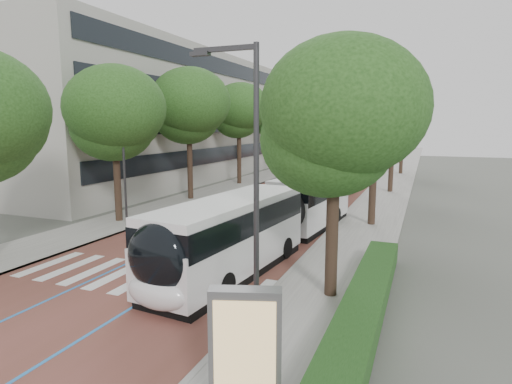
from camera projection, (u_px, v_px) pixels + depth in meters
ground at (122, 287)px, 16.52m from camera, size 160.00×160.00×0.00m
road at (333, 175)px, 53.21m from camera, size 11.00×140.00×0.02m
sidewalk_left at (277, 172)px, 55.95m from camera, size 4.00×140.00×0.12m
sidewalk_right at (397, 177)px, 50.45m from camera, size 4.00×140.00×0.12m
kerb_left at (290, 173)px, 55.25m from camera, size 0.20×140.00×0.14m
kerb_right at (380, 177)px, 51.14m from camera, size 0.20×140.00×0.14m
zebra_crossing at (142, 278)px, 17.36m from camera, size 10.55×3.60×0.01m
lane_line_left at (321, 174)px, 53.79m from camera, size 0.12×126.00×0.01m
lane_line_right at (346, 175)px, 52.62m from camera, size 0.12×126.00×0.01m
office_building at (142, 118)px, 48.26m from camera, size 18.11×40.00×14.00m
hedge at (362, 312)px, 13.10m from camera, size 1.20×14.00×0.80m
streetlight_near at (250, 181)px, 10.59m from camera, size 1.82×0.20×8.00m
streetlight_far at (372, 143)px, 33.52m from camera, size 1.82×0.20×8.00m
lamp_post_left at (124, 160)px, 25.46m from camera, size 0.14×0.14×8.00m
trees_left at (214, 117)px, 38.87m from camera, size 6.45×60.70×10.17m
trees_right at (385, 124)px, 31.00m from camera, size 5.59×47.31×8.68m
lead_bus at (271, 219)px, 21.00m from camera, size 4.31×18.55×3.20m
bus_queued_0 at (328, 180)px, 35.75m from camera, size 2.75×12.44×3.20m
bus_queued_1 at (349, 165)px, 48.50m from camera, size 2.87×12.46×3.20m
ad_panel at (245, 357)px, 8.44m from camera, size 1.47×0.81×2.96m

